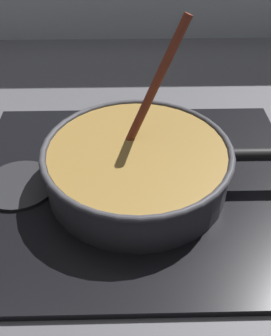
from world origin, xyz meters
The scene contains 5 objects.
ground centered at (0.00, 0.00, -0.02)m, with size 2.40×1.60×0.04m, color #4C4C51.
hob_plate centered at (0.01, 0.12, 0.01)m, with size 0.56×0.48×0.01m, color black.
burner_ring centered at (0.01, 0.12, 0.02)m, with size 0.20×0.20×0.01m, color #592D0C.
spare_burner centered at (-0.18, 0.12, 0.01)m, with size 0.12×0.12×0.01m, color #262628.
cooking_pan centered at (0.02, 0.12, 0.05)m, with size 0.47×0.31×0.27m.
Camera 1 is at (0.00, -0.39, 0.47)m, focal length 43.49 mm.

